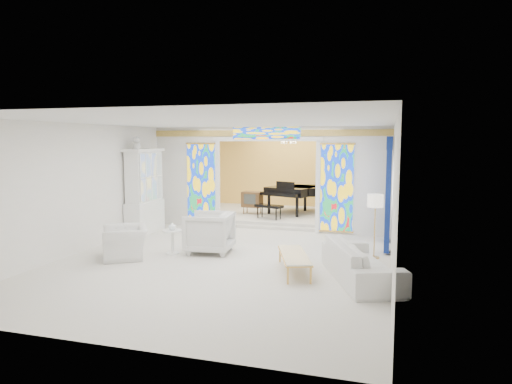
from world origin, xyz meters
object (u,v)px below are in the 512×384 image
(china_cabinet, at_px, (144,192))
(sofa, at_px, (361,262))
(grand_piano, at_px, (299,191))
(armchair_right, at_px, (209,232))
(armchair_left, at_px, (125,242))
(tv_console, at_px, (252,199))
(coffee_table, at_px, (294,256))

(china_cabinet, xyz_separation_m, sofa, (6.17, -2.85, -0.82))
(grand_piano, bearing_deg, armchair_right, -81.63)
(armchair_left, xyz_separation_m, tv_console, (1.26, 5.65, 0.31))
(armchair_right, bearing_deg, grand_piano, 162.05)
(sofa, xyz_separation_m, grand_piano, (-2.45, 6.52, 0.57))
(armchair_left, bearing_deg, coffee_table, 55.71)
(china_cabinet, distance_m, grand_piano, 5.23)
(coffee_table, bearing_deg, tv_console, 114.35)
(sofa, relative_size, tv_console, 3.27)
(armchair_left, bearing_deg, grand_piano, 123.56)
(sofa, height_order, tv_console, tv_console)
(china_cabinet, distance_m, tv_console, 3.82)
(coffee_table, distance_m, grand_piano, 6.50)
(china_cabinet, xyz_separation_m, armchair_right, (2.64, -1.67, -0.69))
(coffee_table, xyz_separation_m, grand_piano, (-1.14, 6.37, 0.58))
(armchair_left, height_order, sofa, sofa)
(armchair_right, height_order, sofa, armchair_right)
(china_cabinet, relative_size, armchair_left, 2.54)
(sofa, bearing_deg, coffee_table, 62.47)
(sofa, bearing_deg, grand_piano, -0.29)
(china_cabinet, xyz_separation_m, tv_console, (2.27, 3.02, -0.51))
(coffee_table, bearing_deg, china_cabinet, 150.94)
(armchair_left, relative_size, grand_piano, 0.38)
(armchair_left, height_order, armchair_right, armchair_right)
(tv_console, bearing_deg, armchair_left, -97.45)
(grand_piano, relative_size, tv_console, 3.86)
(china_cabinet, distance_m, sofa, 6.84)
(tv_console, bearing_deg, sofa, -51.30)
(armchair_right, relative_size, tv_console, 1.42)
(armchair_left, bearing_deg, armchair_right, 87.34)
(sofa, relative_size, coffee_table, 1.40)
(sofa, xyz_separation_m, tv_console, (-3.90, 5.88, 0.31))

